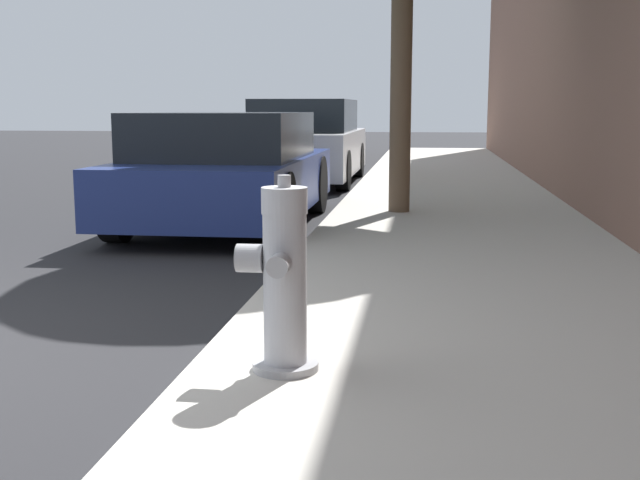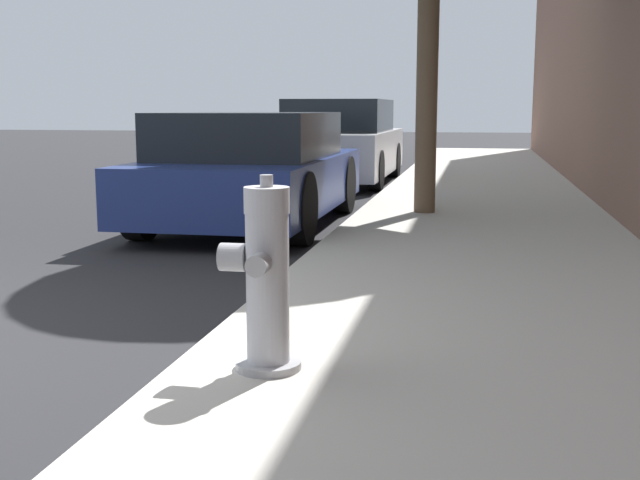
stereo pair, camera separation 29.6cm
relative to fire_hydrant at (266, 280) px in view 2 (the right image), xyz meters
The scene contains 4 objects.
sidewalk_slab 1.06m from the fire_hydrant, 12.23° to the left, with size 2.74×40.00×0.14m.
fire_hydrant is the anchor object (origin of this frame).
parked_car_near 5.34m from the fire_hydrant, 106.67° to the left, with size 1.80×3.91×1.23m.
parked_car_mid 10.40m from the fire_hydrant, 97.93° to the left, with size 1.72×4.20×1.42m.
Camera 2 is at (3.00, -3.50, 1.28)m, focal length 45.00 mm.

